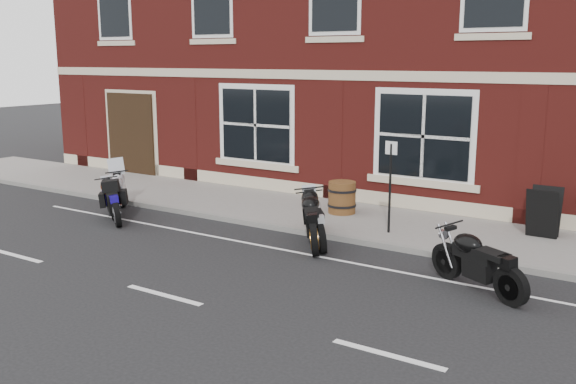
# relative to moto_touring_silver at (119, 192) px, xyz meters

# --- Properties ---
(ground) EXTENTS (80.00, 80.00, 0.00)m
(ground) POSITION_rel_moto_touring_silver_xyz_m (4.95, -0.62, -0.54)
(ground) COLOR black
(ground) RESTS_ON ground
(sidewalk) EXTENTS (30.00, 3.00, 0.12)m
(sidewalk) POSITION_rel_moto_touring_silver_xyz_m (4.95, 2.38, -0.48)
(sidewalk) COLOR slate
(sidewalk) RESTS_ON ground
(kerb) EXTENTS (30.00, 0.16, 0.12)m
(kerb) POSITION_rel_moto_touring_silver_xyz_m (4.95, 0.80, -0.48)
(kerb) COLOR slate
(kerb) RESTS_ON ground
(moto_touring_silver) EXTENTS (1.41, 1.60, 1.32)m
(moto_touring_silver) POSITION_rel_moto_touring_silver_xyz_m (0.00, 0.00, 0.00)
(moto_touring_silver) COLOR black
(moto_touring_silver) RESTS_ON ground
(moto_sport_red) EXTENTS (1.66, 1.23, 0.88)m
(moto_sport_red) POSITION_rel_moto_touring_silver_xyz_m (0.42, -0.56, -0.03)
(moto_sport_red) COLOR black
(moto_sport_red) RESTS_ON ground
(moto_sport_black) EXTENTS (1.31, 1.96, 1.00)m
(moto_sport_black) POSITION_rel_moto_touring_silver_xyz_m (5.53, 0.28, 0.04)
(moto_sport_black) COLOR black
(moto_sport_black) RESTS_ON ground
(moto_sport_silver) EXTENTS (1.38, 1.68, 0.92)m
(moto_sport_silver) POSITION_rel_moto_touring_silver_xyz_m (5.52, 0.41, -0.01)
(moto_sport_silver) COLOR black
(moto_sport_silver) RESTS_ON ground
(moto_naked_black) EXTENTS (1.92, 1.14, 0.95)m
(moto_naked_black) POSITION_rel_moto_touring_silver_xyz_m (9.20, -0.60, 0.01)
(moto_naked_black) COLOR black
(moto_naked_black) RESTS_ON ground
(a_board_sign) EXTENTS (0.64, 0.43, 1.06)m
(a_board_sign) POSITION_rel_moto_touring_silver_xyz_m (9.50, 3.04, 0.11)
(a_board_sign) COLOR black
(a_board_sign) RESTS_ON sidewalk
(barrel_planter) EXTENTS (0.70, 0.70, 0.78)m
(barrel_planter) POSITION_rel_moto_touring_silver_xyz_m (4.93, 2.61, -0.03)
(barrel_planter) COLOR #473613
(barrel_planter) RESTS_ON sidewalk
(parking_sign) EXTENTS (0.28, 0.05, 1.99)m
(parking_sign) POSITION_rel_moto_touring_silver_xyz_m (6.63, 1.58, 0.73)
(parking_sign) COLOR black
(parking_sign) RESTS_ON sidewalk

